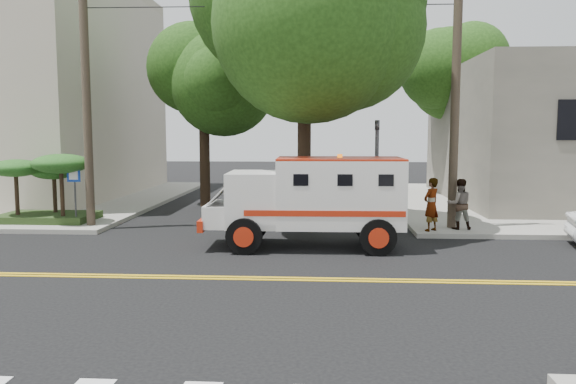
{
  "coord_description": "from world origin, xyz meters",
  "views": [
    {
      "loc": [
        2.11,
        -12.07,
        3.22
      ],
      "look_at": [
        1.17,
        3.13,
        1.6
      ],
      "focal_mm": 35.0,
      "sensor_mm": 36.0,
      "label": 1
    }
  ],
  "objects": [
    {
      "name": "ground",
      "position": [
        0.0,
        0.0,
        0.0
      ],
      "size": [
        100.0,
        100.0,
        0.0
      ],
      "primitive_type": "plane",
      "color": "black",
      "rests_on": "ground"
    },
    {
      "name": "utility_pole_left",
      "position": [
        -5.6,
        6.0,
        4.5
      ],
      "size": [
        0.28,
        0.28,
        9.0
      ],
      "primitive_type": "cylinder",
      "color": "#382D23",
      "rests_on": "ground"
    },
    {
      "name": "utility_pole_right",
      "position": [
        6.3,
        6.2,
        4.5
      ],
      "size": [
        0.28,
        0.28,
        9.0
      ],
      "primitive_type": "cylinder",
      "color": "#382D23",
      "rests_on": "ground"
    },
    {
      "name": "tree_main",
      "position": [
        1.94,
        6.21,
        7.2
      ],
      "size": [
        6.08,
        5.7,
        9.85
      ],
      "color": "black",
      "rests_on": "ground"
    },
    {
      "name": "tree_left",
      "position": [
        -2.68,
        11.79,
        5.73
      ],
      "size": [
        4.48,
        4.2,
        7.7
      ],
      "color": "black",
      "rests_on": "ground"
    },
    {
      "name": "tree_right",
      "position": [
        8.84,
        15.77,
        6.09
      ],
      "size": [
        4.8,
        4.5,
        8.2
      ],
      "color": "black",
      "rests_on": "ground"
    },
    {
      "name": "traffic_signal",
      "position": [
        3.8,
        5.6,
        2.23
      ],
      "size": [
        0.15,
        0.18,
        3.6
      ],
      "color": "#3F3F42",
      "rests_on": "ground"
    },
    {
      "name": "accessibility_sign",
      "position": [
        -6.2,
        6.17,
        1.37
      ],
      "size": [
        0.45,
        0.1,
        2.02
      ],
      "color": "#3F3F42",
      "rests_on": "ground"
    },
    {
      "name": "palm_planter",
      "position": [
        -7.44,
        6.62,
        1.65
      ],
      "size": [
        3.52,
        2.63,
        2.36
      ],
      "color": "#1E3314",
      "rests_on": "sidewalk_nw"
    },
    {
      "name": "armored_truck",
      "position": [
        1.87,
        3.5,
        1.44
      ],
      "size": [
        5.59,
        2.35,
        2.53
      ],
      "rotation": [
        0.0,
        0.0,
        0.02
      ],
      "color": "silver",
      "rests_on": "ground"
    },
    {
      "name": "pedestrian_a",
      "position": [
        5.5,
        5.5,
        0.99
      ],
      "size": [
        0.72,
        0.71,
        1.67
      ],
      "primitive_type": "imported",
      "rotation": [
        0.0,
        0.0,
        3.88
      ],
      "color": "gray",
      "rests_on": "sidewalk_ne"
    },
    {
      "name": "pedestrian_b",
      "position": [
        6.46,
        5.89,
        0.96
      ],
      "size": [
        0.79,
        0.61,
        1.61
      ],
      "primitive_type": "imported",
      "rotation": [
        0.0,
        0.0,
        3.15
      ],
      "color": "gray",
      "rests_on": "sidewalk_ne"
    }
  ]
}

